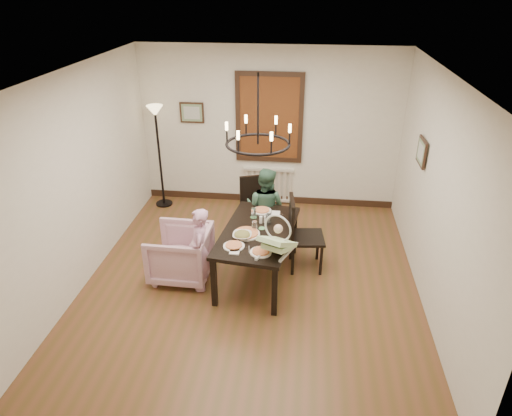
% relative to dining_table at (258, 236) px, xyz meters
% --- Properties ---
extents(room_shell, '(4.51, 5.00, 2.81)m').
position_rel_dining_table_xyz_m(room_shell, '(-0.07, 0.27, 0.74)').
color(room_shell, brown).
rests_on(room_shell, ground).
extents(dining_table, '(1.08, 1.69, 0.75)m').
position_rel_dining_table_xyz_m(dining_table, '(0.00, 0.00, 0.00)').
color(dining_table, black).
rests_on(dining_table, room_shell).
extents(chair_far, '(0.54, 0.54, 0.96)m').
position_rel_dining_table_xyz_m(chair_far, '(-0.17, 1.16, -0.18)').
color(chair_far, black).
rests_on(chair_far, room_shell).
extents(chair_right, '(0.53, 0.53, 1.10)m').
position_rel_dining_table_xyz_m(chair_right, '(0.65, 0.32, -0.11)').
color(chair_right, black).
rests_on(chair_right, room_shell).
extents(armchair, '(0.82, 0.80, 0.73)m').
position_rel_dining_table_xyz_m(armchair, '(-1.06, -0.11, -0.29)').
color(armchair, '#D2A1B7').
rests_on(armchair, room_shell).
extents(elderly_woman, '(0.29, 0.39, 0.97)m').
position_rel_dining_table_xyz_m(elderly_woman, '(-0.72, -0.32, -0.18)').
color(elderly_woman, '#C68BAC').
rests_on(elderly_woman, room_shell).
extents(seated_man, '(0.61, 0.54, 1.06)m').
position_rel_dining_table_xyz_m(seated_man, '(0.01, 0.87, -0.13)').
color(seated_man, '#396149').
rests_on(seated_man, room_shell).
extents(baby_bouncer, '(0.56, 0.63, 0.34)m').
position_rel_dining_table_xyz_m(baby_bouncer, '(0.30, -0.51, 0.26)').
color(baby_bouncer, '#B6D492').
rests_on(baby_bouncer, dining_table).
extents(salad_bowl, '(0.30, 0.30, 0.07)m').
position_rel_dining_table_xyz_m(salad_bowl, '(-0.18, -0.22, 0.12)').
color(salad_bowl, white).
rests_on(salad_bowl, dining_table).
extents(pizza_platter, '(0.36, 0.36, 0.04)m').
position_rel_dining_table_xyz_m(pizza_platter, '(-0.13, -0.13, 0.10)').
color(pizza_platter, tan).
rests_on(pizza_platter, dining_table).
extents(drinking_glass, '(0.07, 0.07, 0.14)m').
position_rel_dining_table_xyz_m(drinking_glass, '(-0.04, -0.02, 0.16)').
color(drinking_glass, silver).
rests_on(drinking_glass, dining_table).
extents(window_blinds, '(1.00, 0.03, 1.40)m').
position_rel_dining_table_xyz_m(window_blinds, '(-0.07, 2.36, 0.94)').
color(window_blinds, brown).
rests_on(window_blinds, room_shell).
extents(radiator, '(0.92, 0.12, 0.62)m').
position_rel_dining_table_xyz_m(radiator, '(-0.07, 2.38, -0.31)').
color(radiator, silver).
rests_on(radiator, room_shell).
extents(picture_back, '(0.42, 0.03, 0.36)m').
position_rel_dining_table_xyz_m(picture_back, '(-1.42, 2.37, 0.99)').
color(picture_back, black).
rests_on(picture_back, room_shell).
extents(picture_right, '(0.03, 0.42, 0.36)m').
position_rel_dining_table_xyz_m(picture_right, '(2.14, 0.80, 0.99)').
color(picture_right, black).
rests_on(picture_right, room_shell).
extents(floor_lamp, '(0.30, 0.30, 1.80)m').
position_rel_dining_table_xyz_m(floor_lamp, '(-1.97, 2.05, 0.24)').
color(floor_lamp, black).
rests_on(floor_lamp, room_shell).
extents(chandelier, '(0.80, 0.80, 0.04)m').
position_rel_dining_table_xyz_m(chandelier, '(0.00, -0.00, 1.29)').
color(chandelier, black).
rests_on(chandelier, room_shell).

